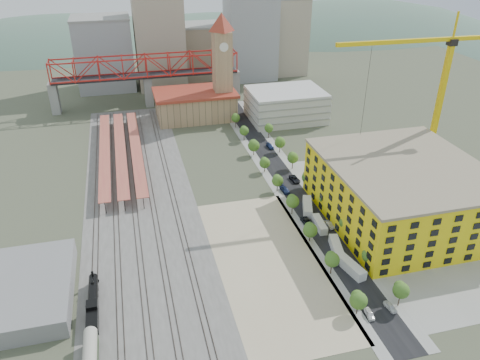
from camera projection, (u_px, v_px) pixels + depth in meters
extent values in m
plane|color=#474C38|center=(252.00, 203.00, 155.53)|extent=(400.00, 400.00, 0.00)
cube|color=#605E59|center=(139.00, 190.00, 162.59)|extent=(36.00, 165.00, 0.06)
cube|color=tan|center=(269.00, 262.00, 127.85)|extent=(28.00, 67.00, 0.06)
cube|color=black|center=(283.00, 176.00, 171.75)|extent=(12.00, 170.00, 0.06)
cube|color=gray|center=(268.00, 178.00, 170.56)|extent=(3.00, 170.00, 0.04)
cube|color=gray|center=(297.00, 175.00, 172.94)|extent=(3.00, 170.00, 0.04)
cube|color=gray|center=(405.00, 216.00, 148.27)|extent=(50.00, 90.00, 0.06)
cube|color=#382B23|center=(95.00, 195.00, 159.34)|extent=(0.12, 160.00, 0.18)
cube|color=#382B23|center=(99.00, 195.00, 159.65)|extent=(0.12, 160.00, 0.18)
cube|color=#382B23|center=(113.00, 193.00, 160.64)|extent=(0.12, 160.00, 0.18)
cube|color=#382B23|center=(117.00, 193.00, 160.96)|extent=(0.12, 160.00, 0.18)
cube|color=#382B23|center=(131.00, 191.00, 161.94)|extent=(0.12, 160.00, 0.18)
cube|color=#382B23|center=(135.00, 191.00, 162.26)|extent=(0.12, 160.00, 0.18)
cube|color=#382B23|center=(148.00, 189.00, 163.25)|extent=(0.12, 160.00, 0.18)
cube|color=#382B23|center=(152.00, 188.00, 163.56)|extent=(0.12, 160.00, 0.18)
cube|color=#382B23|center=(168.00, 187.00, 164.76)|extent=(0.12, 160.00, 0.18)
cube|color=#382B23|center=(172.00, 186.00, 165.08)|extent=(0.12, 160.00, 0.18)
cube|color=#C3684B|center=(105.00, 151.00, 181.70)|extent=(4.00, 80.00, 0.25)
cylinder|color=black|center=(105.00, 156.00, 182.65)|extent=(0.24, 0.24, 4.00)
cube|color=#C3684B|center=(120.00, 149.00, 183.00)|extent=(4.00, 80.00, 0.25)
cylinder|color=black|center=(121.00, 154.00, 183.95)|extent=(0.24, 0.24, 4.00)
cube|color=#C3684B|center=(136.00, 148.00, 184.30)|extent=(4.00, 80.00, 0.25)
cylinder|color=black|center=(136.00, 152.00, 185.26)|extent=(0.24, 0.24, 4.00)
cube|color=tan|center=(195.00, 106.00, 221.32)|extent=(36.00, 22.00, 12.00)
cube|color=maroon|center=(195.00, 92.00, 218.21)|extent=(38.00, 24.00, 1.20)
cube|color=tan|center=(223.00, 76.00, 215.73)|extent=(8.00, 8.00, 40.00)
pyramid|color=maroon|center=(221.00, 12.00, 202.32)|extent=(12.00, 12.00, 8.00)
cylinder|color=white|center=(224.00, 47.00, 205.54)|extent=(4.00, 0.30, 4.00)
cube|color=silver|center=(286.00, 105.00, 219.53)|extent=(34.00, 26.00, 14.00)
cube|color=gray|center=(55.00, 98.00, 226.06)|extent=(4.00, 6.00, 15.00)
cube|color=gray|center=(235.00, 85.00, 245.59)|extent=(4.00, 6.00, 15.00)
cube|color=gray|center=(148.00, 91.00, 235.83)|extent=(4.00, 6.00, 15.00)
cube|color=black|center=(147.00, 76.00, 232.00)|extent=(90.00, 9.00, 1.00)
cube|color=yellow|center=(401.00, 193.00, 143.32)|extent=(44.00, 50.00, 18.00)
cube|color=gray|center=(407.00, 165.00, 138.82)|extent=(44.60, 50.60, 0.80)
cube|color=gray|center=(26.00, 290.00, 114.50)|extent=(22.00, 32.00, 5.00)
cube|color=#9EA0A3|center=(104.00, 54.00, 255.75)|extent=(30.00, 25.00, 38.00)
cube|color=#B2A58C|center=(159.00, 40.00, 254.65)|extent=(26.00, 22.00, 52.00)
cube|color=gray|center=(204.00, 52.00, 278.54)|extent=(24.00, 24.00, 30.00)
cube|color=#9EA0A3|center=(251.00, 27.00, 268.49)|extent=(28.00, 22.00, 60.00)
cube|color=#B2A58C|center=(287.00, 37.00, 281.78)|extent=(22.00, 20.00, 44.00)
cube|color=brown|center=(179.00, 52.00, 284.97)|extent=(20.00, 20.00, 26.00)
ellipsoid|color=#4C6B59|center=(76.00, 128.00, 391.90)|extent=(396.00, 216.00, 180.00)
ellipsoid|color=#4C6B59|center=(217.00, 140.00, 429.43)|extent=(484.00, 264.00, 220.00)
ellipsoid|color=#4C6B59|center=(339.00, 106.00, 444.93)|extent=(418.00, 228.00, 190.00)
cylinder|color=black|center=(93.00, 291.00, 114.52)|extent=(2.32, 11.13, 2.32)
cube|color=black|center=(92.00, 308.00, 109.30)|extent=(2.60, 2.78, 2.97)
cylinder|color=black|center=(92.00, 274.00, 117.66)|extent=(0.65, 0.65, 1.48)
sphere|color=black|center=(92.00, 283.00, 115.52)|extent=(0.93, 0.93, 0.93)
cone|color=black|center=(94.00, 279.00, 120.55)|extent=(2.41, 1.48, 2.41)
cube|color=black|center=(92.00, 323.00, 106.02)|extent=(2.60, 5.56, 2.60)
cube|color=yellow|center=(437.00, 115.00, 161.37)|extent=(1.68, 1.68, 47.19)
cube|color=black|center=(452.00, 42.00, 149.57)|extent=(2.62, 2.62, 2.10)
cube|color=yellow|center=(396.00, 42.00, 145.22)|extent=(39.87, 2.39, 1.26)
cube|color=yellow|center=(470.00, 38.00, 150.28)|extent=(12.62, 1.62, 1.26)
cube|color=yellow|center=(456.00, 25.00, 147.05)|extent=(0.52, 0.52, 8.39)
cube|color=silver|center=(350.00, 267.00, 124.11)|extent=(4.90, 10.36, 2.74)
cube|color=silver|center=(336.00, 247.00, 131.87)|extent=(4.47, 9.71, 2.57)
cube|color=silver|center=(319.00, 224.00, 142.05)|extent=(3.02, 8.99, 2.42)
cube|color=silver|center=(307.00, 207.00, 150.47)|extent=(5.95, 10.65, 2.83)
imported|color=white|center=(369.00, 314.00, 109.97)|extent=(2.04, 4.19, 1.38)
imported|color=gray|center=(333.00, 260.00, 127.58)|extent=(2.31, 4.72, 1.49)
imported|color=black|center=(307.00, 222.00, 144.12)|extent=(2.66, 5.41, 1.48)
imported|color=navy|center=(285.00, 190.00, 161.54)|extent=(2.69, 5.50, 1.54)
imported|color=white|center=(390.00, 307.00, 112.02)|extent=(2.21, 4.23, 1.37)
imported|color=#AFAFB4|center=(329.00, 225.00, 142.59)|extent=(2.07, 4.68, 1.49)
imported|color=black|center=(295.00, 179.00, 168.26)|extent=(3.00, 5.79, 1.56)
imported|color=navy|center=(270.00, 146.00, 193.41)|extent=(2.47, 5.37, 1.52)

